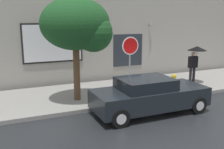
{
  "coord_description": "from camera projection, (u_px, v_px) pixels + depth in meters",
  "views": [
    {
      "loc": [
        -4.91,
        -8.1,
        3.57
      ],
      "look_at": [
        -0.55,
        1.8,
        1.2
      ],
      "focal_mm": 42.58,
      "sensor_mm": 36.0,
      "label": 1
    }
  ],
  "objects": [
    {
      "name": "building_facade",
      "position": [
        93.0,
        18.0,
        14.11
      ],
      "size": [
        20.0,
        0.67,
        7.0
      ],
      "color": "#9E998E",
      "rests_on": "ground"
    },
    {
      "name": "ground_plane",
      "position": [
        145.0,
        114.0,
        9.94
      ],
      "size": [
        60.0,
        60.0,
        0.0
      ],
      "primitive_type": "plane",
      "color": "black"
    },
    {
      "name": "street_tree",
      "position": [
        79.0,
        26.0,
        10.51
      ],
      "size": [
        2.8,
        2.38,
        4.19
      ],
      "color": "#4C3823",
      "rests_on": "sidewalk"
    },
    {
      "name": "fire_hydrant",
      "position": [
        174.0,
        82.0,
        12.61
      ],
      "size": [
        0.3,
        0.44,
        0.76
      ],
      "color": "yellow",
      "rests_on": "sidewalk"
    },
    {
      "name": "sidewalk",
      "position": [
        112.0,
        92.0,
        12.61
      ],
      "size": [
        20.0,
        4.0,
        0.15
      ],
      "primitive_type": "cube",
      "color": "gray",
      "rests_on": "ground"
    },
    {
      "name": "pedestrian_with_umbrella",
      "position": [
        196.0,
        54.0,
        13.68
      ],
      "size": [
        0.98,
        0.98,
        1.93
      ],
      "color": "black",
      "rests_on": "sidewalk"
    },
    {
      "name": "parked_car",
      "position": [
        149.0,
        95.0,
        9.92
      ],
      "size": [
        4.34,
        1.83,
        1.36
      ],
      "color": "black",
      "rests_on": "ground"
    },
    {
      "name": "stop_sign",
      "position": [
        130.0,
        55.0,
        11.21
      ],
      "size": [
        0.76,
        0.1,
        2.6
      ],
      "color": "gray",
      "rests_on": "sidewalk"
    }
  ]
}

